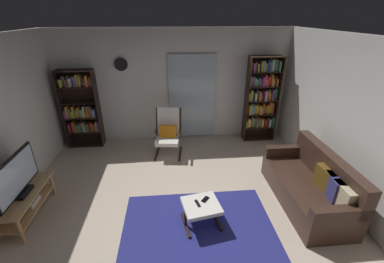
{
  "coord_description": "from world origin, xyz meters",
  "views": [
    {
      "loc": [
        -0.1,
        -2.87,
        2.87
      ],
      "look_at": [
        0.24,
        0.96,
        1.04
      ],
      "focal_mm": 23.38,
      "sensor_mm": 36.0,
      "label": 1
    }
  ],
  "objects_px": {
    "wall_clock": "(121,64)",
    "ottoman": "(201,207)",
    "tv_stand": "(25,201)",
    "leather_sofa": "(311,186)",
    "cell_phone": "(205,199)",
    "bookshelf_near_tv": "(81,108)",
    "television": "(16,178)",
    "tv_remote": "(198,203)",
    "bookshelf_near_sofa": "(261,97)",
    "lounge_armchair": "(168,131)"
  },
  "relations": [
    {
      "from": "wall_clock",
      "to": "ottoman",
      "type": "bearing_deg",
      "value": -63.59
    },
    {
      "from": "tv_stand",
      "to": "leather_sofa",
      "type": "height_order",
      "value": "leather_sofa"
    },
    {
      "from": "leather_sofa",
      "to": "wall_clock",
      "type": "relative_size",
      "value": 6.19
    },
    {
      "from": "cell_phone",
      "to": "bookshelf_near_tv",
      "type": "bearing_deg",
      "value": 172.09
    },
    {
      "from": "television",
      "to": "tv_remote",
      "type": "bearing_deg",
      "value": -7.9
    },
    {
      "from": "bookshelf_near_sofa",
      "to": "ottoman",
      "type": "distance_m",
      "value": 3.3
    },
    {
      "from": "bookshelf_near_sofa",
      "to": "wall_clock",
      "type": "relative_size",
      "value": 6.98
    },
    {
      "from": "ottoman",
      "to": "wall_clock",
      "type": "xyz_separation_m",
      "value": [
        -1.44,
        2.9,
        1.55
      ]
    },
    {
      "from": "bookshelf_near_sofa",
      "to": "ottoman",
      "type": "bearing_deg",
      "value": -122.96
    },
    {
      "from": "ottoman",
      "to": "cell_phone",
      "type": "xyz_separation_m",
      "value": [
        0.07,
        0.09,
        0.07
      ]
    },
    {
      "from": "tv_stand",
      "to": "ottoman",
      "type": "xyz_separation_m",
      "value": [
        2.63,
        -0.37,
        0.01
      ]
    },
    {
      "from": "bookshelf_near_sofa",
      "to": "lounge_armchair",
      "type": "xyz_separation_m",
      "value": [
        -2.21,
        -0.51,
        -0.55
      ]
    },
    {
      "from": "lounge_armchair",
      "to": "television",
      "type": "bearing_deg",
      "value": -140.09
    },
    {
      "from": "leather_sofa",
      "to": "lounge_armchair",
      "type": "xyz_separation_m",
      "value": [
        -2.29,
        1.88,
        0.21
      ]
    },
    {
      "from": "bookshelf_near_tv",
      "to": "wall_clock",
      "type": "height_order",
      "value": "wall_clock"
    },
    {
      "from": "television",
      "to": "lounge_armchair",
      "type": "xyz_separation_m",
      "value": [
        2.17,
        1.81,
        -0.2
      ]
    },
    {
      "from": "tv_stand",
      "to": "leather_sofa",
      "type": "distance_m",
      "value": 4.46
    },
    {
      "from": "cell_phone",
      "to": "tv_stand",
      "type": "bearing_deg",
      "value": -147.07
    },
    {
      "from": "cell_phone",
      "to": "wall_clock",
      "type": "relative_size",
      "value": 0.48
    },
    {
      "from": "lounge_armchair",
      "to": "ottoman",
      "type": "relative_size",
      "value": 1.7
    },
    {
      "from": "ottoman",
      "to": "leather_sofa",
      "type": "bearing_deg",
      "value": 9.39
    },
    {
      "from": "television",
      "to": "ottoman",
      "type": "distance_m",
      "value": 2.69
    },
    {
      "from": "tv_stand",
      "to": "leather_sofa",
      "type": "relative_size",
      "value": 0.63
    },
    {
      "from": "tv_remote",
      "to": "lounge_armchair",
      "type": "bearing_deg",
      "value": 84.85
    },
    {
      "from": "television",
      "to": "cell_phone",
      "type": "bearing_deg",
      "value": -5.89
    },
    {
      "from": "tv_stand",
      "to": "bookshelf_near_sofa",
      "type": "relative_size",
      "value": 0.56
    },
    {
      "from": "wall_clock",
      "to": "television",
      "type": "bearing_deg",
      "value": -115.13
    },
    {
      "from": "leather_sofa",
      "to": "tv_remote",
      "type": "xyz_separation_m",
      "value": [
        -1.88,
        -0.29,
        0.05
      ]
    },
    {
      "from": "tv_stand",
      "to": "bookshelf_near_tv",
      "type": "bearing_deg",
      "value": 84.58
    },
    {
      "from": "television",
      "to": "wall_clock",
      "type": "distance_m",
      "value": 3.01
    },
    {
      "from": "bookshelf_near_sofa",
      "to": "tv_remote",
      "type": "height_order",
      "value": "bookshelf_near_sofa"
    },
    {
      "from": "television",
      "to": "wall_clock",
      "type": "bearing_deg",
      "value": 64.87
    },
    {
      "from": "television",
      "to": "bookshelf_near_sofa",
      "type": "distance_m",
      "value": 4.97
    },
    {
      "from": "tv_remote",
      "to": "cell_phone",
      "type": "distance_m",
      "value": 0.15
    },
    {
      "from": "bookshelf_near_tv",
      "to": "tv_remote",
      "type": "bearing_deg",
      "value": -49.18
    },
    {
      "from": "television",
      "to": "wall_clock",
      "type": "xyz_separation_m",
      "value": [
        1.19,
        2.54,
        1.11
      ]
    },
    {
      "from": "tv_stand",
      "to": "cell_phone",
      "type": "xyz_separation_m",
      "value": [
        2.7,
        -0.29,
        0.08
      ]
    },
    {
      "from": "bookshelf_near_tv",
      "to": "ottoman",
      "type": "relative_size",
      "value": 2.98
    },
    {
      "from": "tv_remote",
      "to": "ottoman",
      "type": "bearing_deg",
      "value": -26.31
    },
    {
      "from": "ottoman",
      "to": "wall_clock",
      "type": "distance_m",
      "value": 3.59
    },
    {
      "from": "television",
      "to": "bookshelf_near_sofa",
      "type": "bearing_deg",
      "value": 27.97
    },
    {
      "from": "wall_clock",
      "to": "lounge_armchair",
      "type": "bearing_deg",
      "value": -36.48
    },
    {
      "from": "television",
      "to": "wall_clock",
      "type": "height_order",
      "value": "wall_clock"
    },
    {
      "from": "television",
      "to": "bookshelf_near_tv",
      "type": "distance_m",
      "value": 2.39
    },
    {
      "from": "television",
      "to": "lounge_armchair",
      "type": "relative_size",
      "value": 1.01
    },
    {
      "from": "tv_stand",
      "to": "tv_remote",
      "type": "bearing_deg",
      "value": -8.05
    },
    {
      "from": "television",
      "to": "bookshelf_near_tv",
      "type": "bearing_deg",
      "value": 84.65
    },
    {
      "from": "ottoman",
      "to": "tv_remote",
      "type": "relative_size",
      "value": 4.17
    },
    {
      "from": "leather_sofa",
      "to": "cell_phone",
      "type": "height_order",
      "value": "leather_sofa"
    },
    {
      "from": "tv_stand",
      "to": "bookshelf_near_sofa",
      "type": "height_order",
      "value": "bookshelf_near_sofa"
    }
  ]
}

